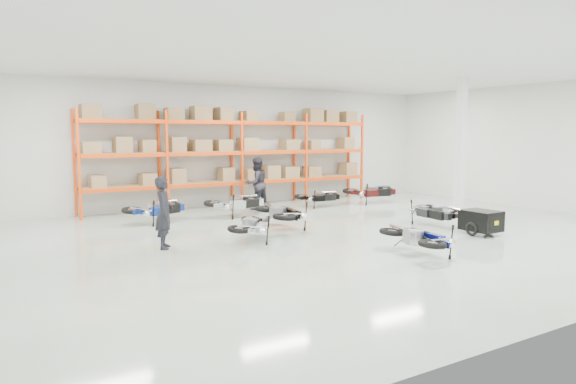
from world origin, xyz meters
TOP-DOWN VIEW (x-y plane):
  - room at (0.00, 0.00)m, footprint 18.00×18.00m
  - pallet_rack at (-0.00, 6.45)m, footprint 11.28×0.98m
  - structural_column at (5.20, 0.50)m, footprint 0.25×0.25m
  - moto_blue_centre at (-0.06, -2.94)m, footprint 1.11×1.85m
  - moto_silver_left at (-2.41, 0.43)m, footprint 1.69×1.80m
  - moto_black_far_left at (-0.94, 1.50)m, footprint 1.23×1.99m
  - moto_touring_right at (3.16, -0.42)m, footprint 1.05×1.82m
  - trailer at (3.16, -2.01)m, footprint 0.82×1.56m
  - moto_back_a at (-3.69, 4.34)m, footprint 1.97×1.46m
  - moto_back_b at (-1.06, 4.23)m, footprint 1.98×1.22m
  - moto_back_c at (2.50, 4.66)m, footprint 1.62×0.91m
  - moto_back_d at (4.85, 4.45)m, footprint 2.04×1.24m
  - person_left at (-4.59, 0.74)m, footprint 0.61×0.73m
  - person_back at (0.19, 5.25)m, footprint 1.02×0.86m

SIDE VIEW (x-z plane):
  - trailer at x=3.16m, z-range 0.06..0.71m
  - moto_back_c at x=2.50m, z-range -0.03..0.98m
  - moto_silver_left at x=-2.41m, z-range -0.03..1.04m
  - moto_touring_right at x=3.16m, z-range -0.03..1.09m
  - moto_blue_centre at x=-0.06m, z-range -0.03..1.10m
  - moto_back_a at x=-3.69m, z-range -0.03..1.12m
  - moto_back_b at x=-1.06m, z-range -0.03..1.16m
  - moto_black_far_left at x=-0.94m, z-range -0.03..1.17m
  - moto_back_d at x=4.85m, z-range -0.03..1.20m
  - person_left at x=-4.59m, z-range 0.00..1.70m
  - person_back at x=0.19m, z-range 0.00..1.87m
  - room at x=0.00m, z-range -6.75..11.25m
  - structural_column at x=5.20m, z-range 0.00..4.50m
  - pallet_rack at x=0.00m, z-range 0.45..4.07m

